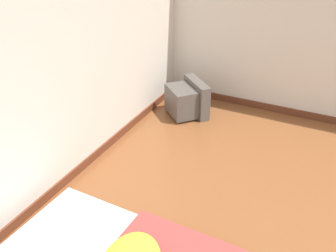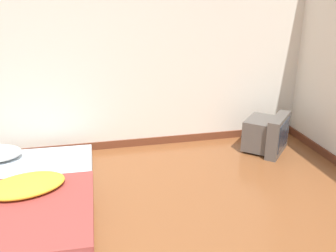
# 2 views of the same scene
# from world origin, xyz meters

# --- Properties ---
(crt_tv) EXTENTS (0.63, 0.63, 0.43)m
(crt_tv) POSITION_xyz_m (2.23, 2.38, 0.21)
(crt_tv) COLOR #56514C
(crt_tv) RESTS_ON ground_plane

